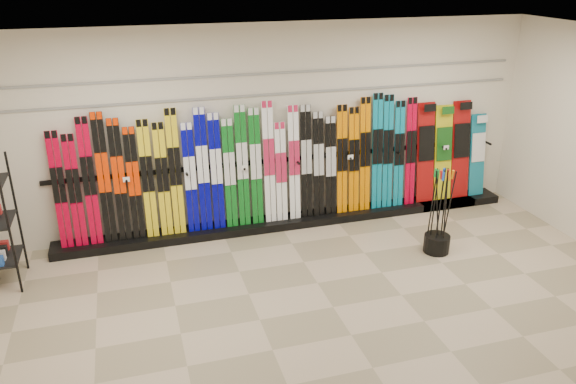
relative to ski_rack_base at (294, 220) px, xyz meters
name	(u,v)px	position (x,y,z in m)	size (l,w,h in m)	color
floor	(333,307)	(-0.22, -2.28, -0.06)	(8.00, 8.00, 0.00)	gray
back_wall	(276,128)	(-0.22, 0.22, 1.44)	(8.00, 8.00, 0.00)	beige
ceiling	(343,46)	(-0.22, -2.28, 2.94)	(8.00, 8.00, 0.00)	silver
ski_rack_base	(294,220)	(0.00, 0.00, 0.00)	(8.00, 0.40, 0.12)	black
skis	(250,169)	(-0.67, 0.03, 0.91)	(5.38, 0.20, 1.82)	#C00022
snowboards	(450,152)	(2.68, 0.08, 0.82)	(1.25, 0.25, 1.60)	#990C0C
pole_bin	(437,243)	(1.64, -1.41, 0.07)	(0.36, 0.36, 0.25)	black
ski_poles	(440,211)	(1.65, -1.38, 0.55)	(0.26, 0.26, 1.18)	black
slatwall_rail_0	(276,94)	(-0.22, 0.20, 1.94)	(7.60, 0.02, 0.03)	gray
slatwall_rail_1	(275,73)	(-0.22, 0.20, 2.24)	(7.60, 0.02, 0.03)	gray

